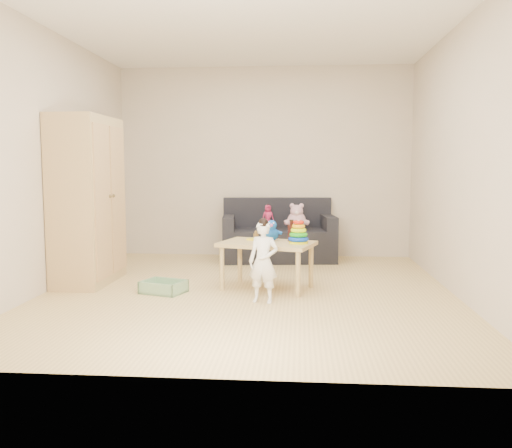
# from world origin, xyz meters

# --- Properties ---
(room) EXTENTS (4.50, 4.50, 4.50)m
(room) POSITION_xyz_m (0.00, 0.00, 1.30)
(room) COLOR #DBBA76
(room) RESTS_ON ground
(wardrobe) EXTENTS (0.49, 0.98, 1.76)m
(wardrobe) POSITION_xyz_m (-1.75, 0.30, 0.88)
(wardrobe) COLOR tan
(wardrobe) RESTS_ON ground
(sofa) EXTENTS (1.54, 0.89, 0.41)m
(sofa) POSITION_xyz_m (0.22, 1.85, 0.21)
(sofa) COLOR black
(sofa) RESTS_ON ground
(play_table) EXTENTS (1.04, 0.81, 0.48)m
(play_table) POSITION_xyz_m (0.17, 0.14, 0.24)
(play_table) COLOR tan
(play_table) RESTS_ON ground
(storage_bin) EXTENTS (0.48, 0.41, 0.12)m
(storage_bin) POSITION_xyz_m (-0.83, -0.12, 0.06)
(storage_bin) COLOR #7CA778
(storage_bin) RESTS_ON ground
(toddler) EXTENTS (0.30, 0.23, 0.73)m
(toddler) POSITION_xyz_m (0.17, -0.42, 0.37)
(toddler) COLOR white
(toddler) RESTS_ON ground
(pink_bear) EXTENTS (0.31, 0.29, 0.30)m
(pink_bear) POSITION_xyz_m (0.46, 1.80, 0.56)
(pink_bear) COLOR #D19AAB
(pink_bear) RESTS_ON sofa
(doll) EXTENTS (0.19, 0.17, 0.32)m
(doll) POSITION_xyz_m (0.08, 1.79, 0.57)
(doll) COLOR #B2214F
(doll) RESTS_ON sofa
(ring_stacker) EXTENTS (0.20, 0.20, 0.23)m
(ring_stacker) POSITION_xyz_m (0.49, 0.07, 0.57)
(ring_stacker) COLOR #DDDD0B
(ring_stacker) RESTS_ON play_table
(brown_bottle) EXTENTS (0.08, 0.08, 0.22)m
(brown_bottle) POSITION_xyz_m (0.41, 0.22, 0.57)
(brown_bottle) COLOR black
(brown_bottle) RESTS_ON play_table
(blue_plush) EXTENTS (0.20, 0.17, 0.22)m
(blue_plush) POSITION_xyz_m (0.21, 0.28, 0.59)
(blue_plush) COLOR blue
(blue_plush) RESTS_ON play_table
(wooden_figure) EXTENTS (0.06, 0.05, 0.12)m
(wooden_figure) POSITION_xyz_m (0.06, 0.12, 0.54)
(wooden_figure) COLOR brown
(wooden_figure) RESTS_ON play_table
(yellow_book) EXTENTS (0.29, 0.29, 0.02)m
(yellow_book) POSITION_xyz_m (0.09, 0.29, 0.49)
(yellow_book) COLOR yellow
(yellow_book) RESTS_ON play_table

